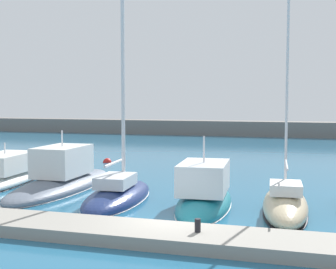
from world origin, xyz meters
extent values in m
plane|color=#236084|center=(0.00, 0.00, 0.00)|extent=(120.00, 120.00, 0.00)
cube|color=gray|center=(0.00, -1.28, 0.21)|extent=(29.14, 2.30, 0.43)
cube|color=slate|center=(0.00, 44.86, 0.95)|extent=(108.00, 3.19, 1.89)
cube|color=silver|center=(-11.50, 6.60, 1.17)|extent=(2.46, 3.98, 1.04)
cube|color=black|center=(-11.52, 6.98, 1.32)|extent=(2.04, 1.10, 0.58)
cylinder|color=silver|center=(-11.50, 6.60, 2.00)|extent=(0.08, 0.08, 0.62)
ellipsoid|color=slate|center=(-7.68, 6.12, 0.15)|extent=(3.07, 9.98, 1.10)
ellipsoid|color=silver|center=(-7.68, 6.12, 0.02)|extent=(3.10, 10.08, 0.12)
cube|color=silver|center=(-7.68, 6.21, 1.48)|extent=(2.12, 3.36, 1.55)
cube|color=black|center=(-7.70, 7.56, 1.71)|extent=(1.88, 0.86, 0.87)
cylinder|color=silver|center=(-7.68, 6.21, 2.67)|extent=(0.08, 0.08, 0.84)
ellipsoid|color=navy|center=(-3.68, 4.16, 0.16)|extent=(2.85, 7.13, 1.14)
ellipsoid|color=silver|center=(-3.68, 4.16, 0.02)|extent=(2.88, 7.21, 0.12)
cylinder|color=silver|center=(-3.74, 5.06, 7.20)|extent=(0.18, 0.18, 12.93)
cylinder|color=silver|center=(-3.64, 3.56, 1.85)|extent=(0.29, 2.31, 0.13)
cube|color=silver|center=(-3.66, 3.86, 0.99)|extent=(1.59, 2.32, 0.52)
ellipsoid|color=#19707F|center=(0.47, 4.02, 0.15)|extent=(2.76, 7.15, 1.15)
ellipsoid|color=silver|center=(0.47, 4.02, 0.02)|extent=(2.79, 7.22, 0.12)
cube|color=silver|center=(0.49, 3.76, 1.37)|extent=(2.19, 3.25, 1.29)
cube|color=black|center=(0.40, 5.09, 1.57)|extent=(1.83, 0.90, 0.72)
cylinder|color=silver|center=(0.49, 3.76, 2.59)|extent=(0.08, 0.08, 1.14)
ellipsoid|color=beige|center=(3.92, 3.99, 0.31)|extent=(2.23, 6.77, 1.21)
ellipsoid|color=black|center=(3.92, 3.99, 0.02)|extent=(2.26, 6.84, 0.12)
cylinder|color=silver|center=(3.89, 4.48, 6.52)|extent=(0.11, 0.11, 11.22)
cylinder|color=silver|center=(3.98, 3.06, 2.17)|extent=(0.26, 2.94, 0.08)
cube|color=silver|center=(3.95, 3.52, 1.13)|extent=(1.37, 1.74, 0.44)
sphere|color=red|center=(-9.56, 16.32, 0.00)|extent=(0.63, 0.63, 0.63)
cylinder|color=black|center=(1.36, -1.28, 0.65)|extent=(0.20, 0.20, 0.44)
camera|label=1|loc=(4.66, -15.98, 4.76)|focal=50.31mm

